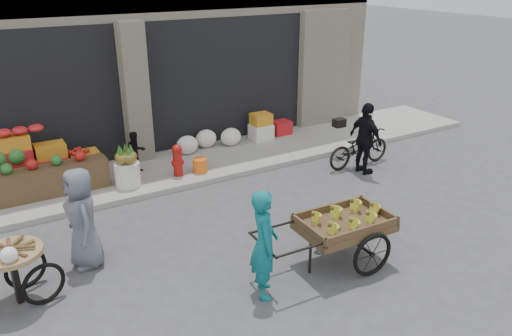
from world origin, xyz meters
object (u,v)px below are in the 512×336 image
vendor_woman (264,244)px  cyclist (366,139)px  seated_person (136,152)px  banana_cart (342,222)px  bicycle (359,147)px  orange_bucket (200,165)px  pineapple_bin (127,174)px  fire_hydrant (177,159)px  tricycle_cart (13,268)px  vendor_grey (82,218)px

vendor_woman → cyclist: 5.05m
seated_person → cyclist: cyclist is taller
banana_cart → bicycle: banana_cart is taller
bicycle → orange_bucket: bearing=69.5°
pineapple_bin → fire_hydrant: size_ratio=0.73×
tricycle_cart → vendor_woman: bearing=-43.6°
orange_bucket → vendor_grey: 3.82m
orange_bucket → tricycle_cart: bearing=-145.7°
banana_cart → cyclist: (2.86, 2.60, 0.08)m
cyclist → vendor_woman: bearing=121.7°
seated_person → banana_cart: seated_person is taller
vendor_grey → bicycle: vendor_grey is taller
seated_person → tricycle_cart: (-2.89, -3.49, -0.02)m
fire_hydrant → cyclist: size_ratio=0.44×
banana_cart → vendor_grey: 3.97m
pineapple_bin → fire_hydrant: fire_hydrant is taller
vendor_grey → cyclist: size_ratio=1.00×
banana_cart → bicycle: size_ratio=1.42×
vendor_grey → banana_cart: bearing=57.6°
orange_bucket → vendor_woman: size_ratio=0.20×
pineapple_bin → orange_bucket: bearing=-3.6°
vendor_woman → vendor_grey: 2.86m
banana_cart → vendor_woman: 1.44m
tricycle_cart → fire_hydrant: bearing=22.0°
vendor_woman → tricycle_cart: 3.43m
seated_person → bicycle: bearing=-33.2°
orange_bucket → vendor_grey: size_ratio=0.20×
banana_cart → seated_person: bearing=110.0°
orange_bucket → seated_person: size_ratio=0.34×
pineapple_bin → vendor_grey: bearing=-120.7°
orange_bucket → cyclist: 3.72m
seated_person → vendor_woman: vendor_woman is taller
vendor_grey → orange_bucket: bearing=125.3°
fire_hydrant → tricycle_cart: bearing=-141.7°
seated_person → cyclist: size_ratio=0.57×
pineapple_bin → banana_cart: 4.85m
banana_cart → tricycle_cart: (-4.49, 1.52, -0.16)m
pineapple_bin → tricycle_cart: (-2.49, -2.89, 0.20)m
pineapple_bin → cyclist: bearing=-20.3°
vendor_grey → fire_hydrant: bearing=131.0°
banana_cart → pineapple_bin: bearing=116.7°
orange_bucket → seated_person: seated_person is taller
banana_cart → cyclist: bearing=44.6°
pineapple_bin → seated_person: seated_person is taller
banana_cart → vendor_woman: size_ratio=1.51×
orange_bucket → bicycle: 3.71m
vendor_woman → fire_hydrant: bearing=15.4°
seated_person → tricycle_cart: seated_person is taller
banana_cart → bicycle: bearing=46.7°
orange_bucket → banana_cart: 4.35m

